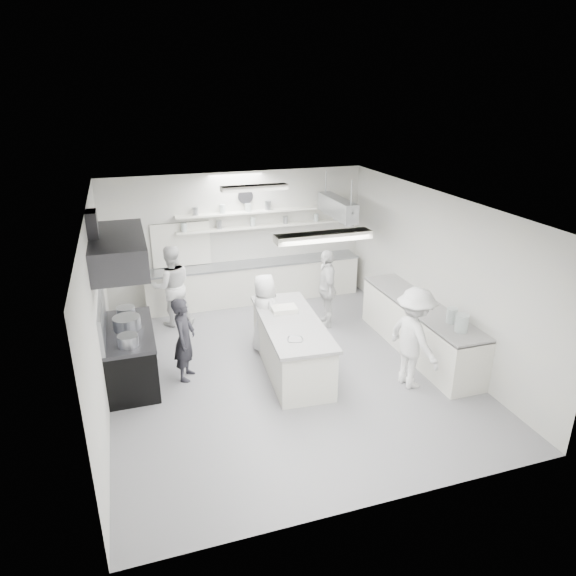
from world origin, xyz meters
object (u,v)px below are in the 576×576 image
object	(u,v)px
prep_island	(291,346)
cook_stove	(184,339)
cook_back	(172,286)
back_counter	(255,282)
right_counter	(419,329)
stove	(131,356)

from	to	relation	value
prep_island	cook_stove	xyz separation A→B (m)	(-1.83, 0.27, 0.30)
prep_island	cook_stove	bearing A→B (deg)	175.61
cook_back	back_counter	bearing A→B (deg)	-161.34
right_counter	cook_back	size ratio (longest dim) A/B	1.90
stove	prep_island	distance (m)	2.78
right_counter	back_counter	bearing A→B (deg)	124.65
back_counter	cook_back	world-z (taller)	cook_back
prep_island	cook_back	world-z (taller)	cook_back
back_counter	cook_stove	world-z (taller)	cook_stove
cook_stove	cook_back	distance (m)	2.29
stove	right_counter	xyz separation A→B (m)	(5.25, -0.60, 0.02)
back_counter	prep_island	size ratio (longest dim) A/B	2.04
stove	prep_island	world-z (taller)	prep_island
back_counter	prep_island	xyz separation A→B (m)	(-0.17, -3.29, -0.01)
prep_island	cook_stove	size ratio (longest dim) A/B	1.64
right_counter	cook_back	distance (m)	5.09
stove	back_counter	bearing A→B (deg)	43.99
prep_island	cook_stove	distance (m)	1.88
prep_island	cook_stove	world-z (taller)	cook_stove
cook_back	right_counter	bearing A→B (deg)	146.44
stove	right_counter	world-z (taller)	right_counter
cook_stove	cook_back	bearing A→B (deg)	22.11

